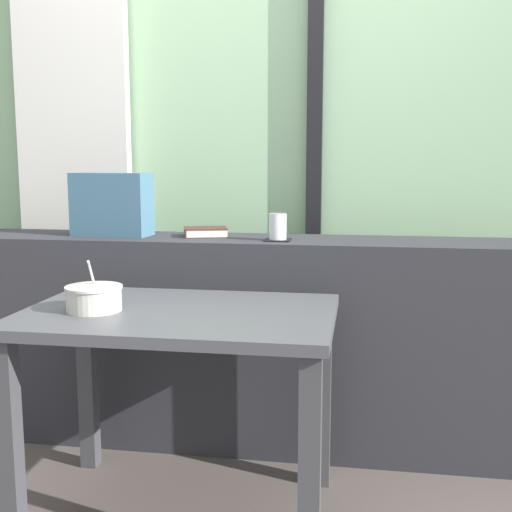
% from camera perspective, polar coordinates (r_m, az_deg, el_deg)
% --- Properties ---
extents(ground, '(8.00, 8.00, 0.00)m').
position_cam_1_polar(ground, '(2.35, -3.65, -21.32)').
color(ground, '#564C47').
extents(outdoor_backdrop, '(4.80, 0.08, 2.80)m').
position_cam_1_polar(outdoor_backdrop, '(3.13, 0.70, 12.68)').
color(outdoor_backdrop, '#9EC699').
rests_on(outdoor_backdrop, ground).
extents(curtain_left_panel, '(0.56, 0.06, 2.50)m').
position_cam_1_polar(curtain_left_panel, '(3.29, -15.82, 9.54)').
color(curtain_left_panel, silver).
rests_on(curtain_left_panel, ground).
extents(window_divider_post, '(0.07, 0.05, 2.60)m').
position_cam_1_polar(window_divider_post, '(3.02, 5.20, 10.89)').
color(window_divider_post, black).
rests_on(window_divider_post, ground).
extents(dark_console_ledge, '(2.80, 0.37, 0.86)m').
position_cam_1_polar(dark_console_ledge, '(2.69, -1.09, -7.53)').
color(dark_console_ledge, '#2D2D33').
rests_on(dark_console_ledge, ground).
extents(breakfast_table, '(0.99, 0.66, 0.70)m').
position_cam_1_polar(breakfast_table, '(2.10, -6.79, -7.95)').
color(breakfast_table, '#414145').
rests_on(breakfast_table, ground).
extents(coaster_square, '(0.10, 0.10, 0.00)m').
position_cam_1_polar(coaster_square, '(2.52, 1.93, 1.43)').
color(coaster_square, black).
rests_on(coaster_square, dark_console_ledge).
extents(juice_glass, '(0.07, 0.07, 0.10)m').
position_cam_1_polar(juice_glass, '(2.51, 1.94, 2.52)').
color(juice_glass, white).
rests_on(juice_glass, coaster_square).
extents(closed_book, '(0.21, 0.19, 0.04)m').
position_cam_1_polar(closed_book, '(2.67, -4.51, 2.13)').
color(closed_book, '#47231E').
rests_on(closed_book, dark_console_ledge).
extents(throw_pillow, '(0.33, 0.17, 0.26)m').
position_cam_1_polar(throw_pillow, '(2.75, -12.63, 4.48)').
color(throw_pillow, '#426B84').
rests_on(throw_pillow, dark_console_ledge).
extents(soup_bowl, '(0.18, 0.18, 0.17)m').
position_cam_1_polar(soup_bowl, '(2.10, -14.13, -3.64)').
color(soup_bowl, beige).
rests_on(soup_bowl, breakfast_table).
extents(fork_utensil, '(0.08, 0.16, 0.01)m').
position_cam_1_polar(fork_utensil, '(2.38, -14.43, -3.20)').
color(fork_utensil, silver).
rests_on(fork_utensil, breakfast_table).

